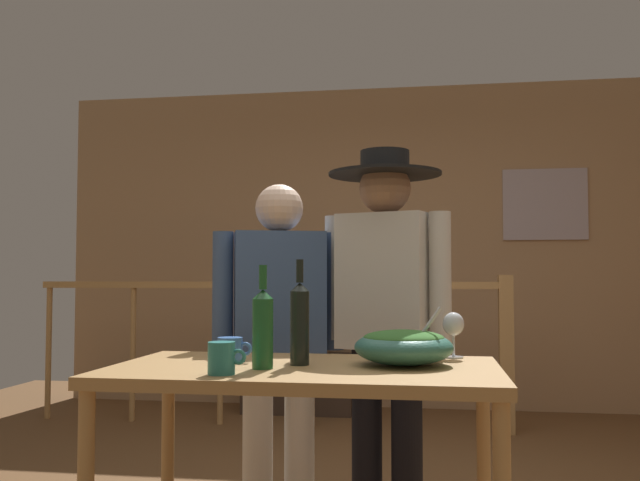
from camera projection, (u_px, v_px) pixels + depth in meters
The scene contains 14 objects.
back_wall at pixel (407, 246), 6.01m from camera, with size 6.07×0.10×2.75m, color tan.
framed_picture at pixel (545, 204), 5.79m from camera, with size 0.68×0.03×0.59m, color #B3A5AD.
stair_railing at pixel (339, 330), 5.14m from camera, with size 3.60×0.10×1.12m.
tv_console at pixel (299, 383), 5.74m from camera, with size 0.90×0.40×0.47m, color #38281E.
flat_screen_tv at pixel (299, 322), 5.74m from camera, with size 0.65×0.12×0.46m.
serving_table at pixel (305, 392), 2.33m from camera, with size 1.29×0.75×0.81m.
salad_bowl at pixel (404, 345), 2.36m from camera, with size 0.33×0.33×0.20m.
wine_glass at pixel (453, 326), 2.56m from camera, with size 0.08×0.08×0.17m.
wine_bottle_green at pixel (263, 327), 2.27m from camera, with size 0.07×0.07×0.34m.
wine_bottle_dark at pixel (300, 322), 2.36m from camera, with size 0.07×0.07×0.36m.
mug_blue at pixel (231, 350), 2.43m from camera, with size 0.12×0.09×0.09m.
mug_teal at pixel (222, 358), 2.13m from camera, with size 0.12×0.08×0.10m.
person_standing_left at pixel (279, 328), 3.03m from camera, with size 0.55×0.33×1.51m.
person_standing_right at pixel (386, 306), 2.96m from camera, with size 0.55×0.48×1.65m.
Camera 1 is at (0.18, -2.98, 1.11)m, focal length 39.17 mm.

